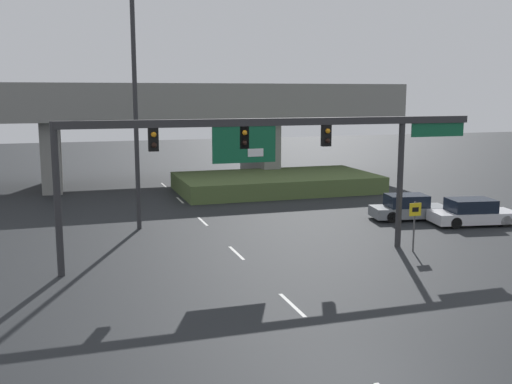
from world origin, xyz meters
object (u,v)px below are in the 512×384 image
Objects in this scene: parked_sedan_near_right at (408,208)px; parked_sedan_mid_right at (472,213)px; highway_light_pole_near at (134,63)px; signal_gantry at (270,144)px; speed_limit_sign at (415,219)px.

parked_sedan_mid_right reaches higher than parked_sedan_near_right.
highway_light_pole_near is at bearing -179.32° from parked_sedan_near_right.
speed_limit_sign is (6.68, -0.97, -3.56)m from signal_gantry.
speed_limit_sign is 7.44m from parked_sedan_mid_right.
speed_limit_sign is at bearing -8.27° from signal_gantry.
parked_sedan_near_right is at bearing 60.32° from speed_limit_sign.
signal_gantry is 13.97m from parked_sedan_mid_right.
highway_light_pole_near reaches higher than parked_sedan_near_right.
parked_sedan_near_right is (15.16, -2.18, -8.11)m from highway_light_pole_near.
parked_sedan_mid_right is at bearing -14.35° from highway_light_pole_near.
speed_limit_sign is 0.14× the size of highway_light_pole_near.
highway_light_pole_near is 3.68× the size of parked_sedan_near_right.
parked_sedan_mid_right is at bearing 13.16° from signal_gantry.
speed_limit_sign is at bearing -36.50° from highway_light_pole_near.
parked_sedan_near_right is (10.30, 5.38, -4.42)m from signal_gantry.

